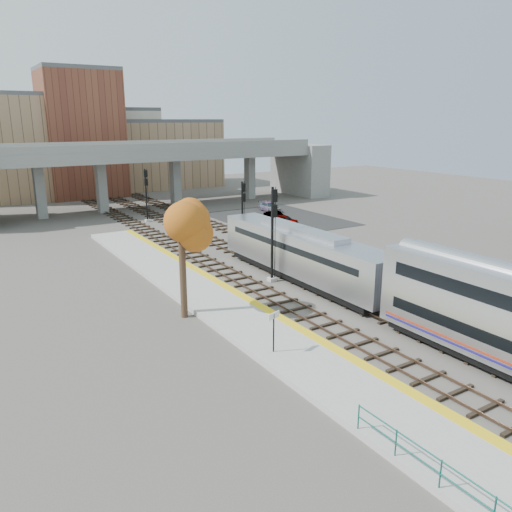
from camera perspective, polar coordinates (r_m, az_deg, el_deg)
ground at (r=35.73m, az=9.38°, el=-5.44°), size 160.00×160.00×0.00m
platform at (r=31.64m, az=-0.64°, el=-7.70°), size 4.50×60.00×0.35m
yellow_strip at (r=32.52m, az=2.24°, el=-6.70°), size 0.70×60.00×0.01m
tracks at (r=45.78m, az=-0.03°, el=-0.48°), size 10.70×95.00×0.25m
overpass at (r=75.33m, az=-10.74°, el=9.94°), size 54.00×12.00×9.50m
buildings_far at (r=94.58m, az=-17.83°, el=11.79°), size 43.00×21.00×20.60m
parking_lot at (r=65.39m, az=2.52°, el=4.27°), size 14.00×18.00×0.04m
locomotive at (r=39.83m, az=5.24°, el=0.32°), size 3.02×19.05×4.10m
signal_mast_near at (r=39.08m, az=1.92°, el=2.47°), size 0.60×0.64×7.58m
signal_mast_mid at (r=51.02m, az=-1.54°, el=4.71°), size 0.60×0.64×6.54m
signal_mast_far at (r=64.42m, az=-12.41°, el=6.66°), size 0.60×0.64×6.66m
station_sign at (r=26.98m, az=2.04°, el=-7.75°), size 0.87×0.32×2.27m
tree at (r=31.65m, az=-8.57°, el=3.44°), size 3.60×3.60×8.25m
car_a at (r=61.67m, az=3.29°, el=4.16°), size 2.66×3.71×1.17m
car_b at (r=64.14m, az=2.27°, el=4.61°), size 1.69×3.67×1.16m
car_c at (r=70.55m, az=1.59°, el=5.64°), size 2.08×4.47×1.26m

